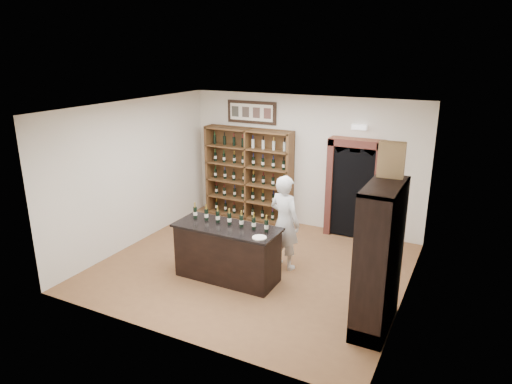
# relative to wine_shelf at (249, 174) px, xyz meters

# --- Properties ---
(floor) EXTENTS (5.50, 5.50, 0.00)m
(floor) POSITION_rel_wine_shelf_xyz_m (1.30, -2.33, -1.10)
(floor) COLOR brown
(floor) RESTS_ON ground
(ceiling) EXTENTS (5.50, 5.50, 0.00)m
(ceiling) POSITION_rel_wine_shelf_xyz_m (1.30, -2.33, 1.90)
(ceiling) COLOR white
(ceiling) RESTS_ON wall_back
(wall_back) EXTENTS (5.50, 0.04, 3.00)m
(wall_back) POSITION_rel_wine_shelf_xyz_m (1.30, 0.17, 0.40)
(wall_back) COLOR silver
(wall_back) RESTS_ON ground
(wall_left) EXTENTS (0.04, 5.00, 3.00)m
(wall_left) POSITION_rel_wine_shelf_xyz_m (-1.45, -2.33, 0.40)
(wall_left) COLOR silver
(wall_left) RESTS_ON ground
(wall_right) EXTENTS (0.04, 5.00, 3.00)m
(wall_right) POSITION_rel_wine_shelf_xyz_m (4.05, -2.33, 0.40)
(wall_right) COLOR silver
(wall_right) RESTS_ON ground
(wine_shelf) EXTENTS (2.20, 0.38, 2.20)m
(wine_shelf) POSITION_rel_wine_shelf_xyz_m (0.00, 0.00, 0.00)
(wine_shelf) COLOR brown
(wine_shelf) RESTS_ON ground
(framed_picture) EXTENTS (1.25, 0.04, 0.52)m
(framed_picture) POSITION_rel_wine_shelf_xyz_m (0.00, 0.14, 1.45)
(framed_picture) COLOR black
(framed_picture) RESTS_ON wall_back
(arched_doorway) EXTENTS (1.17, 0.35, 2.17)m
(arched_doorway) POSITION_rel_wine_shelf_xyz_m (2.55, -0.00, 0.04)
(arched_doorway) COLOR black
(arched_doorway) RESTS_ON ground
(emergency_light) EXTENTS (0.30, 0.10, 0.10)m
(emergency_light) POSITION_rel_wine_shelf_xyz_m (2.55, 0.09, 1.30)
(emergency_light) COLOR white
(emergency_light) RESTS_ON wall_back
(tasting_counter) EXTENTS (1.88, 0.78, 1.00)m
(tasting_counter) POSITION_rel_wine_shelf_xyz_m (1.10, -2.93, -0.61)
(tasting_counter) COLOR black
(tasting_counter) RESTS_ON ground
(counter_bottle_0) EXTENTS (0.07, 0.07, 0.30)m
(counter_bottle_0) POSITION_rel_wine_shelf_xyz_m (0.38, -2.84, 0.01)
(counter_bottle_0) COLOR black
(counter_bottle_0) RESTS_ON tasting_counter
(counter_bottle_1) EXTENTS (0.07, 0.07, 0.30)m
(counter_bottle_1) POSITION_rel_wine_shelf_xyz_m (0.62, -2.84, 0.01)
(counter_bottle_1) COLOR black
(counter_bottle_1) RESTS_ON tasting_counter
(counter_bottle_2) EXTENTS (0.07, 0.07, 0.30)m
(counter_bottle_2) POSITION_rel_wine_shelf_xyz_m (0.86, -2.84, 0.01)
(counter_bottle_2) COLOR black
(counter_bottle_2) RESTS_ON tasting_counter
(counter_bottle_3) EXTENTS (0.07, 0.07, 0.30)m
(counter_bottle_3) POSITION_rel_wine_shelf_xyz_m (1.10, -2.84, 0.01)
(counter_bottle_3) COLOR black
(counter_bottle_3) RESTS_ON tasting_counter
(counter_bottle_4) EXTENTS (0.07, 0.07, 0.30)m
(counter_bottle_4) POSITION_rel_wine_shelf_xyz_m (1.34, -2.84, 0.01)
(counter_bottle_4) COLOR black
(counter_bottle_4) RESTS_ON tasting_counter
(counter_bottle_5) EXTENTS (0.07, 0.07, 0.30)m
(counter_bottle_5) POSITION_rel_wine_shelf_xyz_m (1.58, -2.84, 0.01)
(counter_bottle_5) COLOR black
(counter_bottle_5) RESTS_ON tasting_counter
(counter_bottle_6) EXTENTS (0.07, 0.07, 0.30)m
(counter_bottle_6) POSITION_rel_wine_shelf_xyz_m (1.82, -2.84, 0.01)
(counter_bottle_6) COLOR black
(counter_bottle_6) RESTS_ON tasting_counter
(side_cabinet) EXTENTS (0.48, 1.20, 2.20)m
(side_cabinet) POSITION_rel_wine_shelf_xyz_m (3.82, -3.23, -0.35)
(side_cabinet) COLOR black
(side_cabinet) RESTS_ON ground
(shopkeeper) EXTENTS (0.75, 0.60, 1.79)m
(shopkeeper) POSITION_rel_wine_shelf_xyz_m (1.82, -2.05, -0.20)
(shopkeeper) COLOR silver
(shopkeeper) RESTS_ON ground
(plate) EXTENTS (0.24, 0.24, 0.02)m
(plate) POSITION_rel_wine_shelf_xyz_m (1.84, -3.14, -0.09)
(plate) COLOR white
(plate) RESTS_ON tasting_counter
(wine_crate) EXTENTS (0.37, 0.17, 0.52)m
(wine_crate) POSITION_rel_wine_shelf_xyz_m (3.77, -2.83, 1.36)
(wine_crate) COLOR tan
(wine_crate) RESTS_ON side_cabinet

